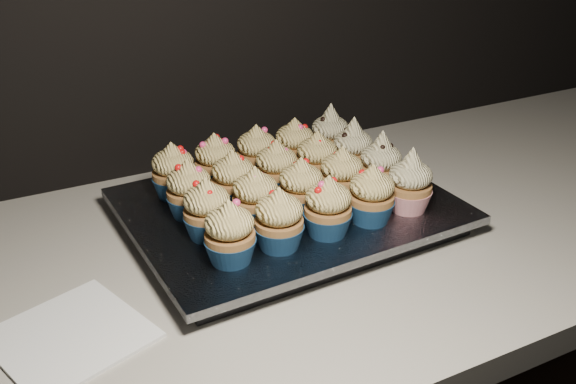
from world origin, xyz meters
The scene contains 24 objects.
worktop centered at (0.00, 1.70, 0.88)m, with size 2.44×0.64×0.04m, color beige.
napkin centered at (-0.23, 1.62, 0.90)m, with size 0.15×0.15×0.00m, color white.
baking_tray centered at (0.10, 1.74, 0.91)m, with size 0.41×0.31×0.02m, color black.
foil_lining centered at (0.10, 1.74, 0.93)m, with size 0.45×0.35×0.01m, color silver.
cupcake_0 centered at (-0.04, 1.63, 0.97)m, with size 0.06×0.06×0.08m.
cupcake_1 centered at (0.03, 1.63, 0.97)m, with size 0.06×0.06×0.08m.
cupcake_2 centered at (0.10, 1.64, 0.97)m, with size 0.06×0.06×0.08m.
cupcake_3 centered at (0.17, 1.64, 0.97)m, with size 0.06×0.06×0.08m.
cupcake_4 centered at (0.24, 1.64, 0.97)m, with size 0.06×0.06×0.10m.
cupcake_5 centered at (-0.04, 1.70, 0.97)m, with size 0.06×0.06×0.08m.
cupcake_6 centered at (0.03, 1.70, 0.97)m, with size 0.06×0.06×0.08m.
cupcake_7 centered at (0.10, 1.70, 0.97)m, with size 0.06×0.06×0.08m.
cupcake_8 centered at (0.17, 1.71, 0.97)m, with size 0.06×0.06×0.08m.
cupcake_9 centered at (0.24, 1.71, 0.97)m, with size 0.06×0.06×0.10m.
cupcake_10 centered at (-0.04, 1.76, 0.97)m, with size 0.06×0.06×0.08m.
cupcake_11 centered at (0.03, 1.77, 0.97)m, with size 0.06×0.06×0.08m.
cupcake_12 centered at (0.10, 1.77, 0.97)m, with size 0.06×0.06×0.08m.
cupcake_13 centered at (0.16, 1.78, 0.97)m, with size 0.06×0.06×0.08m.
cupcake_14 centered at (0.23, 1.78, 0.97)m, with size 0.06×0.06×0.10m.
cupcake_15 centered at (-0.04, 1.83, 0.97)m, with size 0.06×0.06×0.08m.
cupcake_16 centered at (0.03, 1.84, 0.97)m, with size 0.06×0.06×0.08m.
cupcake_17 centered at (0.09, 1.84, 0.97)m, with size 0.06×0.06×0.08m.
cupcake_18 centered at (0.16, 1.84, 0.97)m, with size 0.06×0.06×0.08m.
cupcake_19 centered at (0.23, 1.85, 0.97)m, with size 0.06×0.06×0.10m.
Camera 1 is at (-0.27, 1.01, 1.36)m, focal length 40.00 mm.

